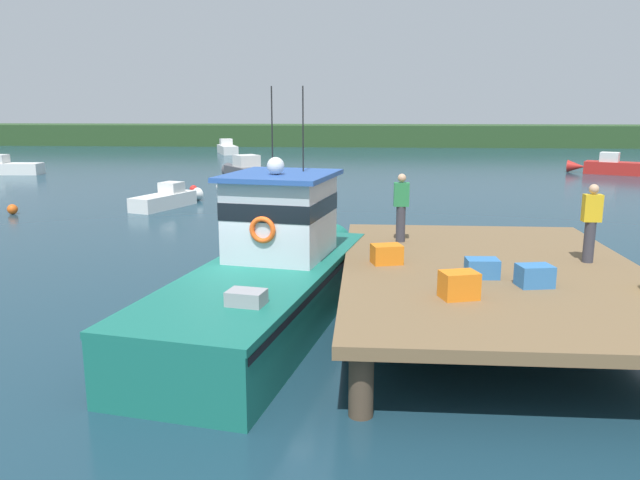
{
  "coord_description": "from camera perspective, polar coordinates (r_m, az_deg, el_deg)",
  "views": [
    {
      "loc": [
        2.23,
        -12.34,
        4.34
      ],
      "look_at": [
        1.2,
        1.42,
        1.4
      ],
      "focal_mm": 34.84,
      "sensor_mm": 36.0,
      "label": 1
    }
  ],
  "objects": [
    {
      "name": "ground_plane",
      "position": [
        13.27,
        -5.68,
        -7.13
      ],
      "size": [
        200.0,
        200.0,
        0.0
      ],
      "primitive_type": "plane",
      "color": "#193847"
    },
    {
      "name": "dock",
      "position": [
        13.02,
        15.54,
        -2.96
      ],
      "size": [
        6.0,
        9.0,
        1.2
      ],
      "color": "#4C3D2D",
      "rests_on": "ground"
    },
    {
      "name": "main_fishing_boat",
      "position": [
        12.9,
        -4.44,
        -2.98
      ],
      "size": [
        4.01,
        9.97,
        4.8
      ],
      "color": "#196B5B",
      "rests_on": "ground"
    },
    {
      "name": "crate_stack_mid_dock",
      "position": [
        11.78,
        19.11,
        -3.12
      ],
      "size": [
        0.67,
        0.54,
        0.39
      ],
      "primitive_type": "cube",
      "rotation": [
        0.0,
        0.0,
        0.19
      ],
      "color": "#3370B2",
      "rests_on": "dock"
    },
    {
      "name": "crate_single_far",
      "position": [
        12.83,
        6.15,
        -1.3
      ],
      "size": [
        0.69,
        0.58,
        0.39
      ],
      "primitive_type": "cube",
      "rotation": [
        0.0,
        0.0,
        0.26
      ],
      "color": "orange",
      "rests_on": "dock"
    },
    {
      "name": "crate_stack_near_edge",
      "position": [
        10.7,
        12.65,
        -4.06
      ],
      "size": [
        0.7,
        0.59,
        0.46
      ],
      "primitive_type": "cube",
      "rotation": [
        0.0,
        0.0,
        0.29
      ],
      "color": "orange",
      "rests_on": "dock"
    },
    {
      "name": "crate_single_by_cleat",
      "position": [
        12.12,
        14.66,
        -2.51
      ],
      "size": [
        0.62,
        0.46,
        0.36
      ],
      "primitive_type": "cube",
      "rotation": [
        0.0,
        0.0,
        0.04
      ],
      "color": "#3370B2",
      "rests_on": "dock"
    },
    {
      "name": "deckhand_by_the_boat",
      "position": [
        13.9,
        23.63,
        1.56
      ],
      "size": [
        0.36,
        0.22,
        1.63
      ],
      "color": "#383842",
      "rests_on": "dock"
    },
    {
      "name": "deckhand_further_back",
      "position": [
        14.86,
        7.46,
        3.1
      ],
      "size": [
        0.36,
        0.22,
        1.63
      ],
      "color": "#383842",
      "rests_on": "dock"
    },
    {
      "name": "moored_boat_outer_mooring",
      "position": [
        61.53,
        -8.55,
        8.31
      ],
      "size": [
        3.02,
        5.52,
        1.4
      ],
      "color": "silver",
      "rests_on": "ground"
    },
    {
      "name": "moored_boat_off_the_point",
      "position": [
        46.64,
        -26.98,
        5.95
      ],
      "size": [
        5.18,
        1.48,
        1.31
      ],
      "color": "white",
      "rests_on": "ground"
    },
    {
      "name": "moored_boat_near_channel",
      "position": [
        28.52,
        -13.8,
        3.69
      ],
      "size": [
        2.29,
        4.31,
        1.09
      ],
      "color": "white",
      "rests_on": "ground"
    },
    {
      "name": "moored_boat_far_left",
      "position": [
        37.24,
        -6.46,
        6.12
      ],
      "size": [
        4.64,
        5.86,
        1.6
      ],
      "color": "#4C4C51",
      "rests_on": "ground"
    },
    {
      "name": "moored_boat_mid_harbor",
      "position": [
        46.02,
        25.48,
        6.09
      ],
      "size": [
        5.59,
        3.58,
        1.45
      ],
      "color": "red",
      "rests_on": "ground"
    },
    {
      "name": "mooring_buoy_spare_mooring",
      "position": [
        33.07,
        -11.54,
        4.61
      ],
      "size": [
        0.41,
        0.41,
        0.41
      ],
      "primitive_type": "sphere",
      "color": "red",
      "rests_on": "ground"
    },
    {
      "name": "mooring_buoy_inshore",
      "position": [
        33.74,
        -9.19,
        4.83
      ],
      "size": [
        0.4,
        0.4,
        0.4
      ],
      "primitive_type": "sphere",
      "color": "silver",
      "rests_on": "ground"
    },
    {
      "name": "mooring_buoy_outer",
      "position": [
        28.87,
        -26.41,
        2.55
      ],
      "size": [
        0.42,
        0.42,
        0.42
      ],
      "primitive_type": "sphere",
      "color": "#EA5B19",
      "rests_on": "ground"
    },
    {
      "name": "far_shoreline",
      "position": [
        74.44,
        2.58,
        9.61
      ],
      "size": [
        120.0,
        8.0,
        2.4
      ],
      "primitive_type": "cube",
      "color": "#284723",
      "rests_on": "ground"
    }
  ]
}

